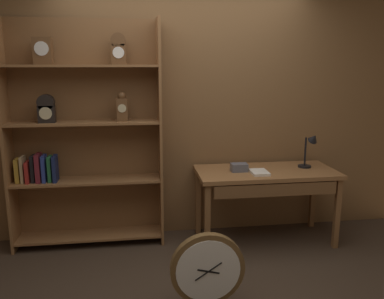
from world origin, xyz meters
The scene contains 8 objects.
ground_plane centered at (0.00, 0.00, 0.00)m, with size 10.00×10.00×0.00m, color #3D2D21.
back_wood_panel centered at (0.00, 1.34, 1.30)m, with size 4.80×0.05×2.60m, color brown.
bookshelf centered at (-1.00, 1.17, 1.09)m, with size 1.45×0.31×2.20m.
workbench centered at (0.79, 0.93, 0.66)m, with size 1.38×0.64×0.74m.
desk_lamp centered at (1.25, 0.98, 0.95)m, with size 0.19×0.19×0.37m.
toolbox_small centered at (0.51, 0.95, 0.78)m, with size 0.16×0.11×0.08m, color #595960.
open_repair_manual centered at (0.68, 0.84, 0.76)m, with size 0.16×0.22×0.03m, color silver.
round_clock_large centered at (0.00, -0.12, 0.30)m, with size 0.55×0.11×0.59m.
Camera 1 is at (-0.49, -2.74, 1.78)m, focal length 37.44 mm.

